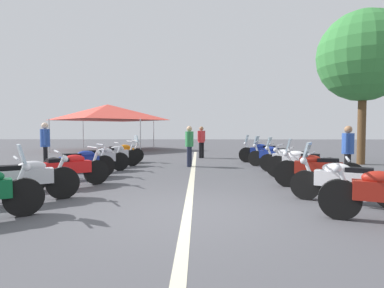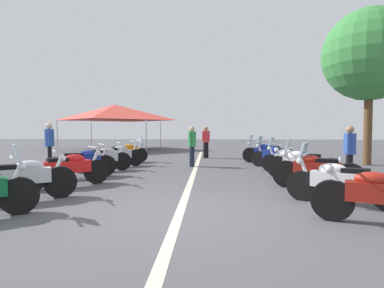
{
  "view_description": "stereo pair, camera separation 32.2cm",
  "coord_description": "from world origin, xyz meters",
  "views": [
    {
      "loc": [
        -5.3,
        -0.19,
        1.45
      ],
      "look_at": [
        3.9,
        0.0,
        1.02
      ],
      "focal_mm": 29.09,
      "sensor_mm": 36.0,
      "label": 1
    },
    {
      "loc": [
        -5.3,
        -0.51,
        1.45
      ],
      "look_at": [
        3.9,
        0.0,
        1.02
      ],
      "focal_mm": 29.09,
      "sensor_mm": 36.0,
      "label": 2
    }
  ],
  "objects": [
    {
      "name": "motorcycle_left_row_1",
      "position": [
        0.72,
        3.27,
        0.47
      ],
      "size": [
        1.25,
        1.91,
        1.02
      ],
      "rotation": [
        0.0,
        0.0,
        -1.02
      ],
      "color": "black",
      "rests_on": "ground_plane"
    },
    {
      "name": "motorcycle_left_row_5",
      "position": [
        6.51,
        3.08,
        0.46
      ],
      "size": [
        1.26,
        1.94,
        1.01
      ],
      "rotation": [
        0.0,
        0.0,
        -1.02
      ],
      "color": "black",
      "rests_on": "ground_plane"
    },
    {
      "name": "bystander_3",
      "position": [
        5.52,
        5.21,
        0.99
      ],
      "size": [
        0.48,
        0.32,
        1.69
      ],
      "rotation": [
        0.0,
        0.0,
        2.05
      ],
      "color": "black",
      "rests_on": "ground_plane"
    },
    {
      "name": "motorcycle_right_row_4",
      "position": [
        5.14,
        -3.18,
        0.46
      ],
      "size": [
        1.07,
        1.8,
        1.19
      ],
      "rotation": [
        0.0,
        0.0,
        1.08
      ],
      "color": "black",
      "rests_on": "ground_plane"
    },
    {
      "name": "ground_plane",
      "position": [
        0.0,
        0.0,
        0.0
      ],
      "size": [
        80.0,
        80.0,
        0.0
      ],
      "primitive_type": "plane",
      "color": "#4C4C51"
    },
    {
      "name": "motorcycle_right_row_5",
      "position": [
        6.64,
        -3.08,
        0.46
      ],
      "size": [
        1.2,
        1.88,
        1.2
      ],
      "rotation": [
        0.0,
        0.0,
        1.04
      ],
      "color": "black",
      "rests_on": "ground_plane"
    },
    {
      "name": "traffic_cone_0",
      "position": [
        2.89,
        4.38,
        0.29
      ],
      "size": [
        0.36,
        0.36,
        0.61
      ],
      "color": "orange",
      "rests_on": "ground_plane"
    },
    {
      "name": "motorcycle_right_row_1",
      "position": [
        0.78,
        -3.04,
        0.46
      ],
      "size": [
        1.19,
        1.9,
        1.19
      ],
      "rotation": [
        0.0,
        0.0,
        1.05
      ],
      "color": "black",
      "rests_on": "ground_plane"
    },
    {
      "name": "lane_centre_stripe",
      "position": [
        4.41,
        0.0,
        0.0
      ],
      "size": [
        20.31,
        0.16,
        0.01
      ],
      "primitive_type": "cube",
      "color": "beige",
      "rests_on": "ground_plane"
    },
    {
      "name": "event_tent",
      "position": [
        16.4,
        6.16,
        2.65
      ],
      "size": [
        6.25,
        6.25,
        3.2
      ],
      "color": "#E54C3F",
      "rests_on": "ground_plane"
    },
    {
      "name": "motorcycle_right_row_3",
      "position": [
        3.8,
        -3.21,
        0.46
      ],
      "size": [
        1.14,
        1.94,
        1.01
      ],
      "rotation": [
        0.0,
        0.0,
        1.09
      ],
      "color": "black",
      "rests_on": "ground_plane"
    },
    {
      "name": "motorcycle_left_row_3",
      "position": [
        3.74,
        3.29,
        0.46
      ],
      "size": [
        1.31,
        1.79,
        1.01
      ],
      "rotation": [
        0.0,
        0.0,
        -0.96
      ],
      "color": "black",
      "rests_on": "ground_plane"
    },
    {
      "name": "bystander_0",
      "position": [
        10.44,
        -0.34,
        0.93
      ],
      "size": [
        0.41,
        0.39,
        1.6
      ],
      "rotation": [
        0.0,
        0.0,
        3.96
      ],
      "color": "black",
      "rests_on": "ground_plane"
    },
    {
      "name": "motorcycle_right_row_6",
      "position": [
        8.15,
        -3.0,
        0.48
      ],
      "size": [
        1.0,
        2.12,
        1.22
      ],
      "rotation": [
        0.0,
        0.0,
        1.21
      ],
      "color": "black",
      "rests_on": "ground_plane"
    },
    {
      "name": "bystander_2",
      "position": [
        6.78,
        0.16,
        0.92
      ],
      "size": [
        0.51,
        0.32,
        1.58
      ],
      "rotation": [
        0.0,
        0.0,
        1.3
      ],
      "color": "#1E2338",
      "rests_on": "ground_plane"
    },
    {
      "name": "motorcycle_left_row_2",
      "position": [
        2.35,
        3.07,
        0.46
      ],
      "size": [
        1.5,
        1.73,
        1.0
      ],
      "rotation": [
        0.0,
        0.0,
        -0.87
      ],
      "color": "black",
      "rests_on": "ground_plane"
    },
    {
      "name": "motorcycle_left_row_4",
      "position": [
        5.24,
        3.18,
        0.46
      ],
      "size": [
        1.1,
        1.85,
        1.0
      ],
      "rotation": [
        0.0,
        0.0,
        -1.08
      ],
      "color": "black",
      "rests_on": "ground_plane"
    },
    {
      "name": "bystander_1",
      "position": [
        3.47,
        -4.38,
        0.9
      ],
      "size": [
        0.45,
        0.35,
        1.55
      ],
      "rotation": [
        0.0,
        0.0,
        4.09
      ],
      "color": "black",
      "rests_on": "ground_plane"
    },
    {
      "name": "roadside_tree_0",
      "position": [
        7.71,
        -6.94,
        4.43
      ],
      "size": [
        3.67,
        3.67,
        6.29
      ],
      "color": "brown",
      "rests_on": "ground_plane"
    },
    {
      "name": "motorcycle_right_row_2",
      "position": [
        2.3,
        -3.08,
        0.48
      ],
      "size": [
        1.0,
        1.99,
        1.23
      ],
      "rotation": [
        0.0,
        0.0,
        1.18
      ],
      "color": "black",
      "rests_on": "ground_plane"
    },
    {
      "name": "motorcycle_left_row_6",
      "position": [
        7.95,
        3.13,
        0.46
      ],
      "size": [
        1.23,
        1.83,
        1.2
      ],
      "rotation": [
        0.0,
        0.0,
        -1.01
      ],
      "color": "black",
      "rests_on": "ground_plane"
    }
  ]
}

